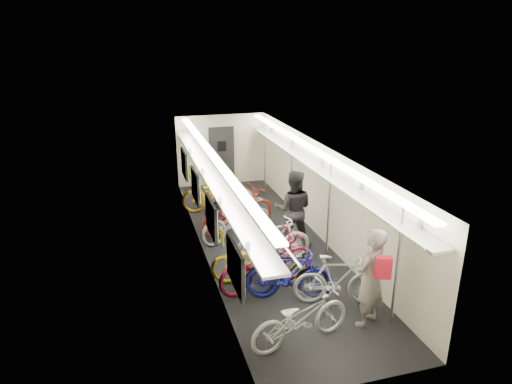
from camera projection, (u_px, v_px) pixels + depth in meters
train_car_shell at (242, 173)px, 11.34m from camera, size 10.00×10.00×10.00m
bicycle_0 at (301, 318)px, 7.54m from camera, size 1.96×1.03×0.98m
bicycle_1 at (290, 275)px, 8.82m from camera, size 1.79×0.94×1.04m
bicycle_2 at (267, 262)px, 9.20m from camera, size 2.31×1.28×1.15m
bicycle_3 at (286, 272)px, 8.93m from camera, size 1.75×0.92×1.01m
bicycle_4 at (256, 262)px, 9.35m from camera, size 1.99×1.24×0.99m
bicycle_5 at (273, 241)px, 10.19m from camera, size 1.82×0.58×1.08m
bicycle_6 at (236, 219)px, 11.41m from camera, size 2.15×1.37×1.07m
bicycle_7 at (235, 211)px, 11.99m from camera, size 1.80×1.11×1.05m
bicycle_8 at (238, 211)px, 11.88m from camera, size 2.30×1.44×1.14m
bicycle_9 at (233, 205)px, 12.57m from camera, size 1.60×0.49×0.95m
bicycle_10 at (218, 194)px, 13.20m from camera, size 2.18×1.06×1.10m
bicycle_11 at (338, 280)px, 8.66m from camera, size 1.77×0.92×1.02m
passenger_near at (370, 278)px, 7.91m from camera, size 0.80×0.73×1.84m
passenger_mid at (293, 209)px, 10.91m from camera, size 1.15×1.04×1.92m
backpack at (383, 267)px, 7.52m from camera, size 0.29×0.22×0.38m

